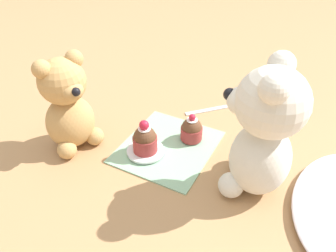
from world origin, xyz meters
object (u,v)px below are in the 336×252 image
object	(u,v)px
teddy_bear_cream	(263,132)
saucer_plate	(145,151)
teddy_bear_tan	(68,105)
teaspoon	(209,109)
cupcake_near_cream_bear	(192,130)
cupcake_near_tan_bear	(145,139)

from	to	relation	value
teddy_bear_cream	saucer_plate	distance (m)	0.25
teddy_bear_cream	teddy_bear_tan	xyz separation A→B (m)	(0.06, -0.37, -0.03)
teddy_bear_cream	saucer_plate	xyz separation A→B (m)	(0.02, -0.22, -0.11)
saucer_plate	teaspoon	xyz separation A→B (m)	(-0.21, 0.05, -0.01)
teddy_bear_tan	cupcake_near_cream_bear	bearing A→B (deg)	-39.51
cupcake_near_cream_bear	cupcake_near_tan_bear	world-z (taller)	cupcake_near_tan_bear
saucer_plate	cupcake_near_cream_bear	bearing A→B (deg)	142.83
cupcake_near_tan_bear	teddy_bear_tan	bearing A→B (deg)	-74.42
teddy_bear_cream	teddy_bear_tan	world-z (taller)	teddy_bear_cream
cupcake_near_cream_bear	teaspoon	xyz separation A→B (m)	(-0.13, -0.01, -0.03)
teddy_bear_cream	saucer_plate	world-z (taller)	teddy_bear_cream
saucer_plate	teaspoon	size ratio (longest dim) A/B	0.62
teddy_bear_tan	teaspoon	size ratio (longest dim) A/B	1.64
cupcake_near_cream_bear	teaspoon	world-z (taller)	cupcake_near_cream_bear
cupcake_near_cream_bear	teaspoon	distance (m)	0.13
teddy_bear_tan	saucer_plate	xyz separation A→B (m)	(-0.04, 0.15, -0.09)
teddy_bear_cream	cupcake_near_tan_bear	distance (m)	0.23
cupcake_near_tan_bear	cupcake_near_cream_bear	bearing A→B (deg)	142.83
teddy_bear_cream	teddy_bear_tan	distance (m)	0.37
saucer_plate	teaspoon	distance (m)	0.22
teddy_bear_tan	saucer_plate	bearing A→B (deg)	-54.52
teddy_bear_cream	teaspoon	size ratio (longest dim) A/B	2.00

